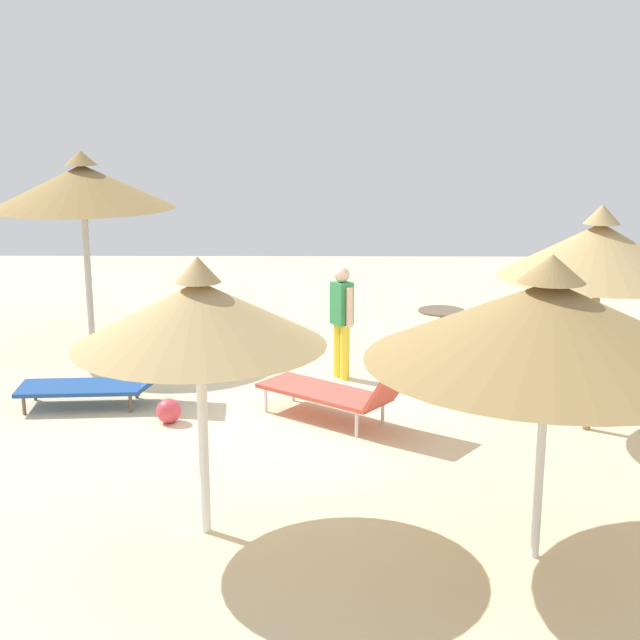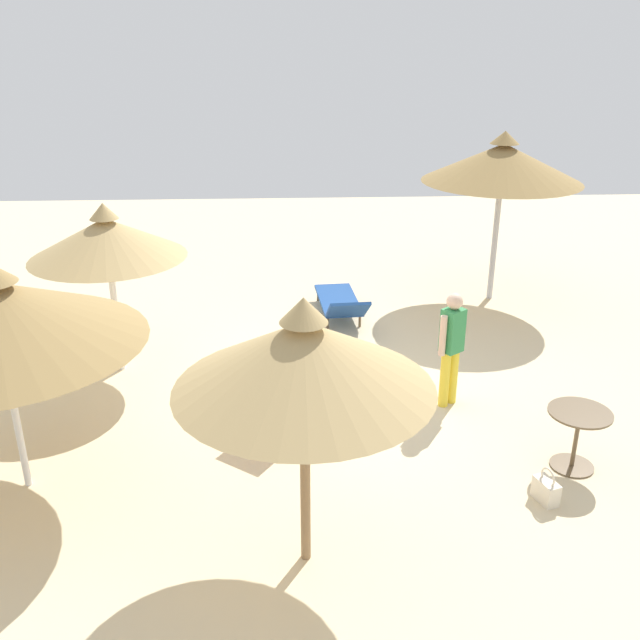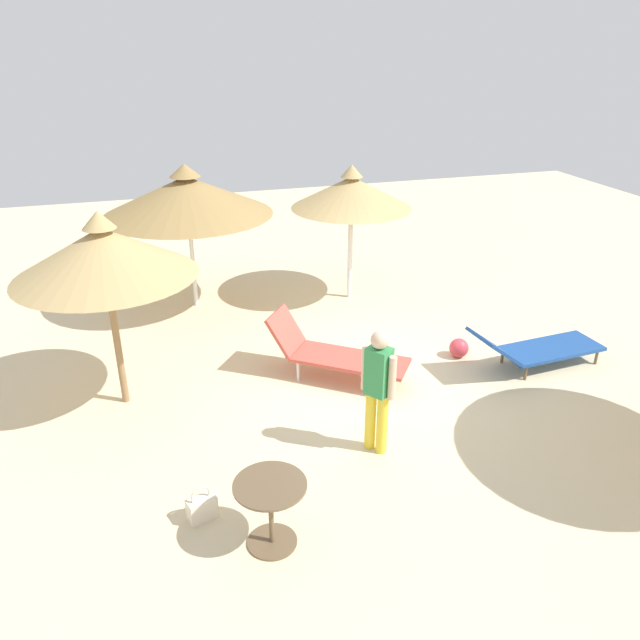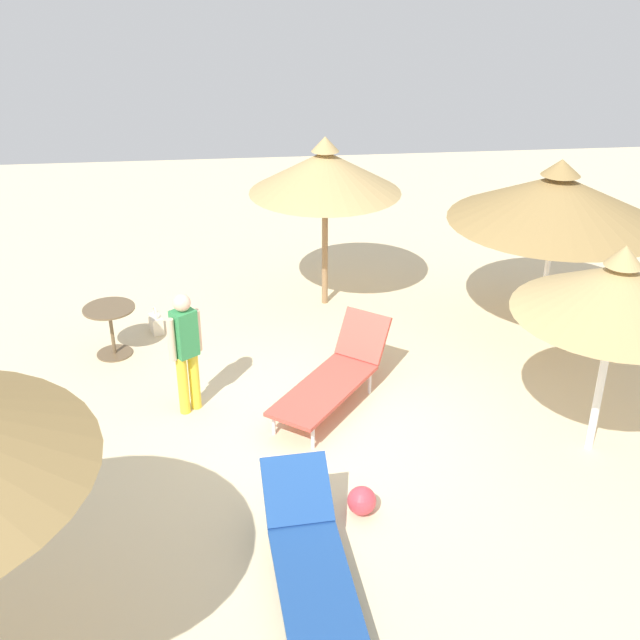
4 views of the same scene
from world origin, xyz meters
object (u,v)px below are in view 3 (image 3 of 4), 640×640
lounge_chair_near_left (332,352)px  parasol_umbrella_far_left (103,252)px  lounge_chair_near_right (534,348)px  handbag (202,507)px  person_standing_edge (378,385)px  beach_ball (459,348)px  parasol_umbrella_back (351,192)px  parasol_umbrella_center (187,195)px  side_table_round (271,503)px

lounge_chair_near_left → parasol_umbrella_far_left: bearing=176.2°
lounge_chair_near_right → handbag: bearing=-160.7°
person_standing_edge → beach_ball: person_standing_edge is taller
handbag → beach_ball: 4.87m
parasol_umbrella_back → person_standing_edge: parasol_umbrella_back is taller
person_standing_edge → parasol_umbrella_center: bearing=107.3°
lounge_chair_near_left → beach_ball: bearing=0.8°
parasol_umbrella_far_left → handbag: size_ratio=6.44×
parasol_umbrella_center → handbag: parasol_umbrella_center is taller
lounge_chair_near_right → side_table_round: 5.08m
person_standing_edge → side_table_round: (-1.52, -1.12, -0.39)m
beach_ball → parasol_umbrella_back: bearing=106.6°
lounge_chair_near_left → handbag: bearing=-132.3°
lounge_chair_near_left → handbag: size_ratio=4.82×
lounge_chair_near_right → side_table_round: (-4.51, -2.32, 0.18)m
parasol_umbrella_center → lounge_chair_near_right: size_ratio=1.36×
parasol_umbrella_back → handbag: parasol_umbrella_back is taller
lounge_chair_near_left → beach_ball: (2.07, 0.03, -0.26)m
side_table_round → person_standing_edge: bearing=36.3°
person_standing_edge → parasol_umbrella_back: bearing=74.5°
person_standing_edge → handbag: person_standing_edge is taller
parasol_umbrella_center → lounge_chair_near_left: parasol_umbrella_center is taller
person_standing_edge → side_table_round: bearing=-143.7°
lounge_chair_near_right → handbag: (-5.12, -1.79, -0.18)m
person_standing_edge → handbag: 2.34m
parasol_umbrella_center → parasol_umbrella_far_left: 3.30m
lounge_chair_near_left → side_table_round: (-1.55, -2.91, 0.09)m
parasol_umbrella_center → lounge_chair_near_left: (1.60, -3.22, -1.64)m
parasol_umbrella_far_left → beach_ball: 5.34m
parasol_umbrella_back → beach_ball: 3.43m
beach_ball → handbag: bearing=-150.4°
side_table_round → beach_ball: (3.62, 2.94, -0.35)m
lounge_chair_near_right → lounge_chair_near_left: bearing=168.8°
lounge_chair_near_right → parasol_umbrella_center: bearing=140.1°
side_table_round → parasol_umbrella_far_left: bearing=113.4°
side_table_round → lounge_chair_near_left: bearing=61.9°
parasol_umbrella_back → handbag: bearing=-123.3°
parasol_umbrella_back → parasol_umbrella_far_left: 4.89m
parasol_umbrella_back → person_standing_edge: bearing=-105.5°
lounge_chair_near_right → handbag: size_ratio=5.27×
lounge_chair_near_right → beach_ball: size_ratio=7.23×
parasol_umbrella_far_left → lounge_chair_near_right: size_ratio=1.22×
parasol_umbrella_back → parasol_umbrella_far_left: size_ratio=0.94×
side_table_round → beach_ball: bearing=39.1°
parasol_umbrella_far_left → lounge_chair_near_left: bearing=-3.8°
parasol_umbrella_center → lounge_chair_near_left: 3.95m
side_table_round → beach_ball: 4.67m
parasol_umbrella_back → person_standing_edge: (-1.27, -4.59, -1.11)m
parasol_umbrella_far_left → lounge_chair_near_left: (2.89, -0.19, -1.72)m
person_standing_edge → side_table_round: person_standing_edge is taller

